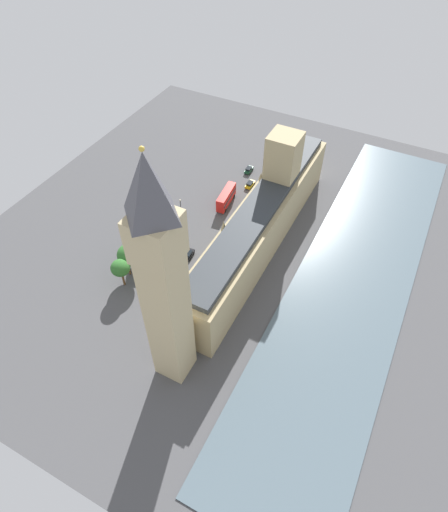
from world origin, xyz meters
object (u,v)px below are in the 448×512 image
car_black_corner (189,254)px  plane_tree_slot_10 (130,255)px  plane_tree_under_trees (127,258)px  plane_tree_by_river_gate (120,268)px  car_dark_green_kerbside (249,170)px  car_blue_opposite_hall (167,286)px  pedestrian_midblock (246,215)px  clock_tower (163,282)px  car_yellow_cab_near_tower (250,184)px  pedestrian_far_end (232,236)px  parliament_building (262,220)px  double_decker_bus_leading (226,197)px  street_lamp_slot_12 (158,232)px  plane_tree_trailing (146,235)px  street_lamp_slot_11 (181,205)px

car_black_corner → plane_tree_slot_10: (10.16, 11.47, 5.72)m
plane_tree_under_trees → plane_tree_by_river_gate: bearing=102.8°
plane_tree_by_river_gate → car_dark_green_kerbside: bearing=-97.5°
car_blue_opposite_hall → pedestrian_midblock: (-6.08, -33.93, -0.18)m
clock_tower → car_yellow_cab_near_tower: 72.38m
car_dark_green_kerbside → pedestrian_far_end: 32.14m
parliament_building → car_blue_opposite_hall: parliament_building is taller
parliament_building → car_black_corner: bearing=43.3°
clock_tower → double_decker_bus_leading: 62.26m
double_decker_bus_leading → car_black_corner: bearing=86.8°
pedestrian_midblock → street_lamp_slot_12: size_ratio=0.23×
parliament_building → car_dark_green_kerbside: 34.19m
pedestrian_far_end → car_blue_opposite_hall: bearing=70.2°
pedestrian_far_end → plane_tree_by_river_gate: (16.83, 28.03, 5.58)m
parliament_building → plane_tree_trailing: (26.01, 17.40, -2.18)m
clock_tower → car_dark_green_kerbside: (16.35, -72.53, -27.98)m
street_lamp_slot_11 → street_lamp_slot_12: bearing=91.2°
car_dark_green_kerbside → street_lamp_slot_12: street_lamp_slot_12 is taller
double_decker_bus_leading → car_yellow_cab_near_tower: bearing=-110.1°
clock_tower → pedestrian_far_end: bearing=-80.2°
parliament_building → street_lamp_slot_12: parliament_building is taller
double_decker_bus_leading → car_black_corner: (-1.15, 24.62, -1.75)m
clock_tower → plane_tree_by_river_gate: size_ratio=6.61×
street_lamp_slot_12 → double_decker_bus_leading: bearing=-109.6°
pedestrian_far_end → street_lamp_slot_12: size_ratio=0.24×
double_decker_bus_leading → plane_tree_under_trees: plane_tree_under_trees is taller
street_lamp_slot_12 → street_lamp_slot_11: bearing=-88.8°
car_dark_green_kerbside → plane_tree_slot_10: size_ratio=0.44×
pedestrian_midblock → plane_tree_by_river_gate: size_ratio=0.19×
street_lamp_slot_11 → pedestrian_far_end: bearing=177.3°
parliament_building → plane_tree_trailing: parliament_building is taller
clock_tower → street_lamp_slot_11: clock_tower is taller
plane_tree_trailing → street_lamp_slot_12: (-1.22, -3.69, -1.47)m
double_decker_bus_leading → plane_tree_under_trees: (9.40, 37.02, 3.29)m
double_decker_bus_leading → plane_tree_under_trees: 38.34m
car_blue_opposite_hall → street_lamp_slot_12: size_ratio=0.71×
car_yellow_cab_near_tower → street_lamp_slot_12: 37.41m
double_decker_bus_leading → plane_tree_trailing: (9.83, 27.85, 3.57)m
pedestrian_midblock → plane_tree_under_trees: 38.95m
clock_tower → street_lamp_slot_12: size_ratio=8.14×
pedestrian_far_end → plane_tree_by_river_gate: plane_tree_by_river_gate is taller
plane_tree_by_river_gate → plane_tree_slot_10: bearing=-84.6°
clock_tower → car_yellow_cab_near_tower: (12.65, -65.54, -27.98)m
street_lamp_slot_12 → pedestrian_midblock: bearing=-127.6°
car_black_corner → plane_tree_under_trees: bearing=-137.0°
car_blue_opposite_hall → pedestrian_midblock: 34.48m
street_lamp_slot_11 → car_blue_opposite_hall: bearing=113.6°
pedestrian_midblock → car_black_corner: bearing=123.9°
car_yellow_cab_near_tower → car_black_corner: (1.68, 35.86, -0.00)m
car_black_corner → pedestrian_midblock: car_black_corner is taller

